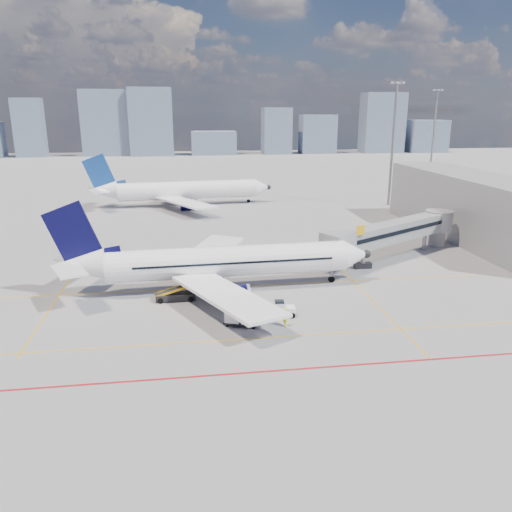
{
  "coord_description": "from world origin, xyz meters",
  "views": [
    {
      "loc": [
        -5.69,
        -46.71,
        19.82
      ],
      "look_at": [
        2.03,
        6.76,
        4.0
      ],
      "focal_mm": 35.0,
      "sensor_mm": 36.0,
      "label": 1
    }
  ],
  "objects_px": {
    "main_aircraft": "(216,263)",
    "belt_loader": "(177,295)",
    "second_aircraft": "(180,191)",
    "ramp_worker": "(285,317)",
    "baggage_tug": "(282,309)",
    "cargo_dolly": "(242,316)"
  },
  "relations": [
    {
      "from": "main_aircraft",
      "to": "belt_loader",
      "type": "distance_m",
      "value": 5.85
    },
    {
      "from": "belt_loader",
      "to": "second_aircraft",
      "type": "bearing_deg",
      "value": 88.86
    },
    {
      "from": "belt_loader",
      "to": "ramp_worker",
      "type": "relative_size",
      "value": 3.27
    },
    {
      "from": "belt_loader",
      "to": "ramp_worker",
      "type": "distance_m",
      "value": 13.2
    },
    {
      "from": "baggage_tug",
      "to": "belt_loader",
      "type": "xyz_separation_m",
      "value": [
        -10.46,
        5.89,
        -0.12
      ]
    },
    {
      "from": "belt_loader",
      "to": "main_aircraft",
      "type": "bearing_deg",
      "value": 31.64
    },
    {
      "from": "baggage_tug",
      "to": "ramp_worker",
      "type": "height_order",
      "value": "ramp_worker"
    },
    {
      "from": "main_aircraft",
      "to": "belt_loader",
      "type": "xyz_separation_m",
      "value": [
        -4.43,
        -2.82,
        -2.59
      ]
    },
    {
      "from": "main_aircraft",
      "to": "baggage_tug",
      "type": "height_order",
      "value": "main_aircraft"
    },
    {
      "from": "baggage_tug",
      "to": "belt_loader",
      "type": "bearing_deg",
      "value": 156.64
    },
    {
      "from": "belt_loader",
      "to": "ramp_worker",
      "type": "bearing_deg",
      "value": -39.54
    },
    {
      "from": "cargo_dolly",
      "to": "second_aircraft",
      "type": "bearing_deg",
      "value": 115.45
    },
    {
      "from": "belt_loader",
      "to": "ramp_worker",
      "type": "xyz_separation_m",
      "value": [
        10.29,
        -8.26,
        0.29
      ]
    },
    {
      "from": "baggage_tug",
      "to": "belt_loader",
      "type": "relative_size",
      "value": 0.4
    },
    {
      "from": "ramp_worker",
      "to": "main_aircraft",
      "type": "bearing_deg",
      "value": 25.3
    },
    {
      "from": "ramp_worker",
      "to": "cargo_dolly",
      "type": "bearing_deg",
      "value": 77.19
    },
    {
      "from": "second_aircraft",
      "to": "ramp_worker",
      "type": "relative_size",
      "value": 21.43
    },
    {
      "from": "cargo_dolly",
      "to": "belt_loader",
      "type": "distance_m",
      "value": 9.74
    },
    {
      "from": "baggage_tug",
      "to": "cargo_dolly",
      "type": "height_order",
      "value": "cargo_dolly"
    },
    {
      "from": "second_aircraft",
      "to": "ramp_worker",
      "type": "distance_m",
      "value": 65.71
    },
    {
      "from": "belt_loader",
      "to": "cargo_dolly",
      "type": "bearing_deg",
      "value": -51.39
    },
    {
      "from": "main_aircraft",
      "to": "second_aircraft",
      "type": "distance_m",
      "value": 53.99
    }
  ]
}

